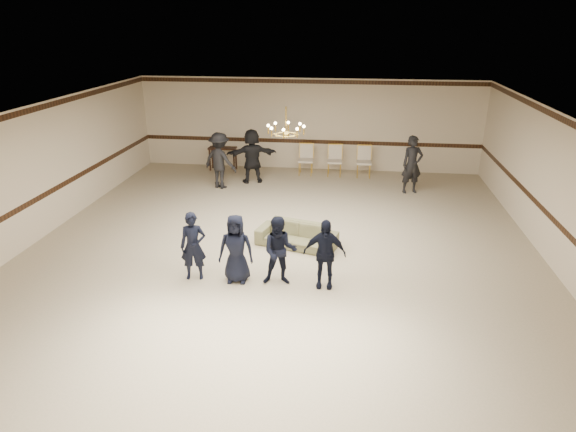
# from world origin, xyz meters

# --- Properties ---
(room) EXTENTS (12.01, 14.01, 3.21)m
(room) POSITION_xyz_m (0.00, 0.00, 1.60)
(room) COLOR #BFAD93
(room) RESTS_ON ground
(chair_rail) EXTENTS (12.00, 0.02, 0.14)m
(chair_rail) POSITION_xyz_m (0.00, 6.99, 1.00)
(chair_rail) COLOR #361F10
(chair_rail) RESTS_ON wall_back
(crown_molding) EXTENTS (12.00, 0.02, 0.14)m
(crown_molding) POSITION_xyz_m (0.00, 6.99, 3.08)
(crown_molding) COLOR #361F10
(crown_molding) RESTS_ON wall_back
(chandelier) EXTENTS (0.94, 0.94, 0.89)m
(chandelier) POSITION_xyz_m (0.00, 1.00, 2.88)
(chandelier) COLOR #AF8D38
(chandelier) RESTS_ON ceiling
(boy_a) EXTENTS (0.59, 0.44, 1.46)m
(boy_a) POSITION_xyz_m (-1.59, -1.52, 0.73)
(boy_a) COLOR black
(boy_a) RESTS_ON floor
(boy_b) EXTENTS (0.73, 0.49, 1.46)m
(boy_b) POSITION_xyz_m (-0.69, -1.52, 0.73)
(boy_b) COLOR black
(boy_b) RESTS_ON floor
(boy_c) EXTENTS (0.76, 0.62, 1.46)m
(boy_c) POSITION_xyz_m (0.21, -1.52, 0.73)
(boy_c) COLOR black
(boy_c) RESTS_ON floor
(boy_d) EXTENTS (0.85, 0.36, 1.46)m
(boy_d) POSITION_xyz_m (1.11, -1.52, 0.73)
(boy_d) COLOR black
(boy_d) RESTS_ON floor
(settee) EXTENTS (2.03, 1.22, 0.56)m
(settee) POSITION_xyz_m (0.34, 0.33, 0.28)
(settee) COLOR #626241
(settee) RESTS_ON floor
(adult_left) EXTENTS (1.32, 1.04, 1.79)m
(adult_left) POSITION_xyz_m (-2.58, 4.43, 0.90)
(adult_left) COLOR black
(adult_left) RESTS_ON floor
(adult_mid) EXTENTS (1.75, 1.01, 1.79)m
(adult_mid) POSITION_xyz_m (-1.68, 5.13, 0.90)
(adult_mid) COLOR black
(adult_mid) RESTS_ON floor
(adult_right) EXTENTS (0.75, 0.60, 1.79)m
(adult_right) POSITION_xyz_m (3.42, 4.73, 0.90)
(adult_right) COLOR black
(adult_right) RESTS_ON floor
(banquet_chair_left) EXTENTS (0.52, 0.52, 1.04)m
(banquet_chair_left) POSITION_xyz_m (-0.01, 6.23, 0.52)
(banquet_chair_left) COLOR beige
(banquet_chair_left) RESTS_ON floor
(banquet_chair_mid) EXTENTS (0.54, 0.54, 1.04)m
(banquet_chair_mid) POSITION_xyz_m (0.99, 6.23, 0.52)
(banquet_chair_mid) COLOR beige
(banquet_chair_mid) RESTS_ON floor
(banquet_chair_right) EXTENTS (0.52, 0.52, 1.04)m
(banquet_chair_right) POSITION_xyz_m (1.99, 6.23, 0.52)
(banquet_chair_right) COLOR beige
(banquet_chair_right) RESTS_ON floor
(console_table) EXTENTS (0.99, 0.42, 0.83)m
(console_table) POSITION_xyz_m (-3.01, 6.43, 0.41)
(console_table) COLOR black
(console_table) RESTS_ON floor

